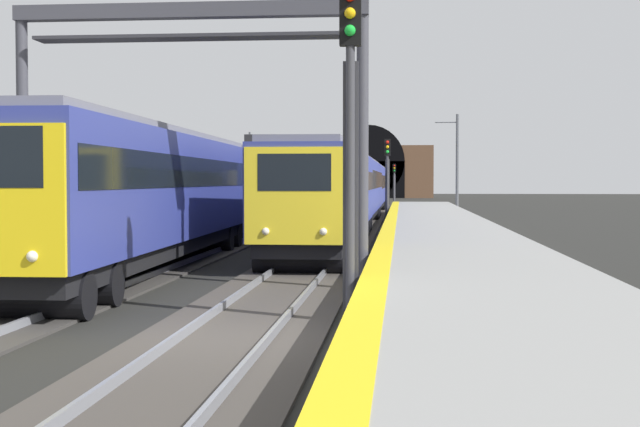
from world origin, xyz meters
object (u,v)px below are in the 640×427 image
object	(u,v)px
catenary_mast_near	(457,164)
catenary_mast_far	(250,169)
train_main_approaching	(362,187)
railway_signal_far	(394,179)
overhead_signal_gantry	(189,74)
train_adjacent_platform	(222,187)
railway_signal_near	(350,124)
railway_signal_mid	(387,172)

from	to	relation	value
catenary_mast_near	catenary_mast_far	bearing A→B (deg)	50.03
train_main_approaching	catenary_mast_far	xyz separation A→B (m)	(20.03, 11.27, 1.47)
train_main_approaching	railway_signal_far	world-z (taller)	railway_signal_far
train_main_approaching	overhead_signal_gantry	bearing A→B (deg)	-3.05
train_main_approaching	train_adjacent_platform	size ratio (longest dim) A/B	1.82
railway_signal_near	catenary_mast_far	distance (m)	66.20
catenary_mast_near	catenary_mast_far	distance (m)	23.60
train_adjacent_platform	railway_signal_near	world-z (taller)	railway_signal_near
railway_signal_far	catenary_mast_far	bearing A→B (deg)	-28.84
train_main_approaching	railway_signal_far	size ratio (longest dim) A/B	16.37
train_main_approaching	railway_signal_near	xyz separation A→B (m)	(-44.85, -1.87, 1.42)
train_adjacent_platform	railway_signal_mid	size ratio (longest dim) A/B	7.90
railway_signal_near	railway_signal_far	distance (m)	88.75
railway_signal_near	catenary_mast_far	world-z (taller)	catenary_mast_far
train_adjacent_platform	catenary_mast_near	xyz separation A→B (m)	(30.41, -11.28, 1.50)
railway_signal_near	catenary_mast_near	bearing A→B (deg)	174.32
train_adjacent_platform	railway_signal_far	distance (m)	69.73
railway_signal_far	overhead_signal_gantry	world-z (taller)	overhead_signal_gantry
railway_signal_far	catenary_mast_near	size ratio (longest dim) A/B	0.61
catenary_mast_near	train_adjacent_platform	bearing A→B (deg)	159.65
train_main_approaching	catenary_mast_near	size ratio (longest dim) A/B	10.00
train_main_approaching	catenary_mast_near	world-z (taller)	catenary_mast_near
railway_signal_near	catenary_mast_near	xyz separation A→B (m)	(49.72, -4.94, 0.24)
train_adjacent_platform	railway_signal_near	size ratio (longest dim) A/B	6.82
railway_signal_mid	catenary_mast_far	size ratio (longest dim) A/B	0.73
railway_signal_far	train_adjacent_platform	bearing A→B (deg)	-5.21
railway_signal_near	catenary_mast_far	size ratio (longest dim) A/B	0.85
railway_signal_far	catenary_mast_far	world-z (taller)	catenary_mast_far
railway_signal_near	overhead_signal_gantry	xyz separation A→B (m)	(4.87, 4.10, 1.52)
train_main_approaching	overhead_signal_gantry	distance (m)	40.15
train_main_approaching	catenary_mast_far	bearing A→B (deg)	-150.48
train_adjacent_platform	catenary_mast_far	distance (m)	46.09
train_main_approaching	railway_signal_near	world-z (taller)	railway_signal_near
overhead_signal_gantry	catenary_mast_near	world-z (taller)	catenary_mast_near
railway_signal_far	railway_signal_mid	bearing A→B (deg)	0.00
railway_signal_near	catenary_mast_far	xyz separation A→B (m)	(64.88, 13.14, 0.05)
train_adjacent_platform	railway_signal_far	xyz separation A→B (m)	(69.44, -6.34, 0.47)
overhead_signal_gantry	railway_signal_mid	bearing A→B (deg)	-6.75
train_adjacent_platform	catenary_mast_near	world-z (taller)	catenary_mast_near
railway_signal_far	overhead_signal_gantry	size ratio (longest dim) A/B	0.54
catenary_mast_far	railway_signal_mid	bearing A→B (deg)	-152.61
train_main_approaching	catenary_mast_near	bearing A→B (deg)	125.70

